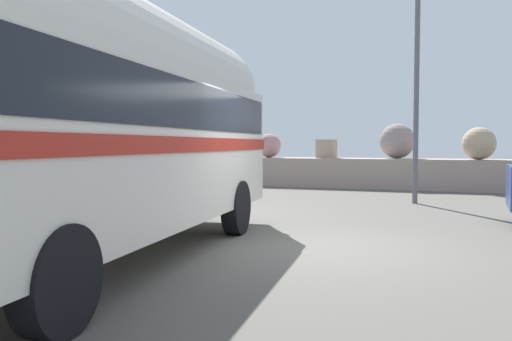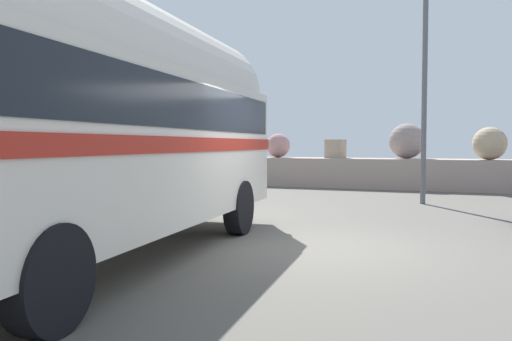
% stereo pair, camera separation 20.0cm
% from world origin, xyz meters
% --- Properties ---
extents(ground, '(32.00, 26.00, 0.02)m').
position_xyz_m(ground, '(0.00, 0.00, 0.01)').
color(ground, '#58554E').
extents(breakwater, '(31.36, 2.27, 2.50)m').
position_xyz_m(breakwater, '(0.15, 11.79, 0.75)').
color(breakwater, gray).
rests_on(breakwater, ground).
extents(vintage_coach, '(3.32, 8.79, 3.70)m').
position_xyz_m(vintage_coach, '(-2.30, -2.02, 2.05)').
color(vintage_coach, black).
rests_on(vintage_coach, ground).
extents(lamp_post, '(1.11, 0.28, 6.53)m').
position_xyz_m(lamp_post, '(1.31, 6.95, 3.68)').
color(lamp_post, '#5B5B60').
rests_on(lamp_post, ground).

